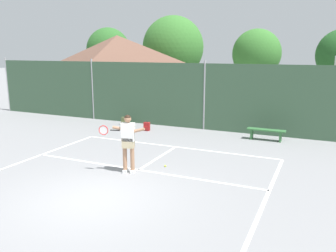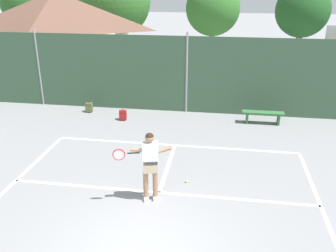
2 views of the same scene
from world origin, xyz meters
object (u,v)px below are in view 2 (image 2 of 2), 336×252
Objects in this scene: tennis_ball at (186,182)px; tennis_player at (150,161)px; courtside_bench at (263,115)px; basketball_hoop at (333,56)px; backpack_red at (123,115)px; backpack_olive at (89,108)px.

tennis_player is at bearing -130.20° from tennis_ball.
courtside_bench is (2.46, 4.96, 0.33)m from tennis_ball.
basketball_hoop is 1.91× the size of tennis_player.
tennis_ball is at bearing -126.39° from basketball_hoop.
tennis_player is 1.16× the size of courtside_bench.
tennis_ball is 5.55m from courtside_bench.
courtside_bench is (-2.86, -2.26, -1.95)m from basketball_hoop.
tennis_ball is 5.45m from backpack_red.
tennis_player is 28.10× the size of tennis_ball.
basketball_hoop is 9.26m from tennis_ball.
backpack_red is 5.54m from courtside_bench.
tennis_player is (-6.15, -8.20, -1.20)m from basketball_hoop.
backpack_olive is 7.20m from courtside_bench.
backpack_red is at bearing 124.16° from tennis_ball.
basketball_hoop is 9.06m from backpack_red.
basketball_hoop reaches higher than courtside_bench.
backpack_red is at bearing 112.16° from tennis_player.
backpack_olive is 1.00× the size of backpack_red.
courtside_bench is at bearing 4.70° from backpack_red.
courtside_bench is at bearing 61.05° from tennis_player.
tennis_player reaches higher than backpack_red.
backpack_olive is at bearing 157.41° from backpack_red.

